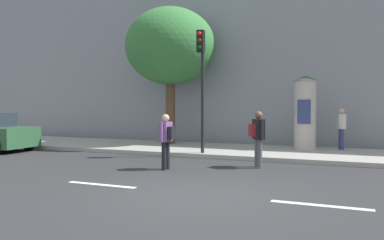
# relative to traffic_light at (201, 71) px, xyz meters

# --- Properties ---
(ground_plane) EXTENTS (80.00, 80.00, 0.00)m
(ground_plane) POSITION_rel_traffic_light_xyz_m (1.95, -5.24, -3.03)
(ground_plane) COLOR #2B2B2D
(sidewalk_curb) EXTENTS (36.00, 4.00, 0.15)m
(sidewalk_curb) POSITION_rel_traffic_light_xyz_m (1.95, 1.76, -2.95)
(sidewalk_curb) COLOR #9E9B93
(sidewalk_curb) RESTS_ON ground_plane
(lane_markings) EXTENTS (25.80, 0.16, 0.01)m
(lane_markings) POSITION_rel_traffic_light_xyz_m (1.95, -5.24, -3.02)
(lane_markings) COLOR silver
(lane_markings) RESTS_ON ground_plane
(building_backdrop) EXTENTS (36.00, 5.00, 8.57)m
(building_backdrop) POSITION_rel_traffic_light_xyz_m (1.95, 6.76, 1.26)
(building_backdrop) COLOR gray
(building_backdrop) RESTS_ON ground_plane
(traffic_light) EXTENTS (0.24, 0.45, 4.28)m
(traffic_light) POSITION_rel_traffic_light_xyz_m (0.00, 0.00, 0.00)
(traffic_light) COLOR black
(traffic_light) RESTS_ON sidewalk_curb
(poster_column) EXTENTS (0.89, 0.89, 2.83)m
(poster_column) POSITION_rel_traffic_light_xyz_m (3.22, 2.66, -1.45)
(poster_column) COLOR #B2ADA3
(poster_column) RESTS_ON sidewalk_curb
(street_tree) EXTENTS (3.95, 3.95, 5.96)m
(street_tree) POSITION_rel_traffic_light_xyz_m (-2.52, 2.75, 1.38)
(street_tree) COLOR #4C3826
(street_tree) RESTS_ON sidewalk_curb
(pedestrian_near_pole) EXTENTS (0.53, 0.59, 1.66)m
(pedestrian_near_pole) POSITION_rel_traffic_light_xyz_m (2.32, -1.44, -2.03)
(pedestrian_near_pole) COLOR #4C4C51
(pedestrian_near_pole) RESTS_ON ground_plane
(pedestrian_tallest) EXTENTS (0.39, 0.57, 1.58)m
(pedestrian_tallest) POSITION_rel_traffic_light_xyz_m (0.01, -2.78, -2.10)
(pedestrian_tallest) COLOR black
(pedestrian_tallest) RESTS_ON ground_plane
(pedestrian_with_backpack) EXTENTS (0.34, 0.60, 1.57)m
(pedestrian_with_backpack) POSITION_rel_traffic_light_xyz_m (4.51, 3.11, -1.96)
(pedestrian_with_backpack) COLOR navy
(pedestrian_with_backpack) RESTS_ON sidewalk_curb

